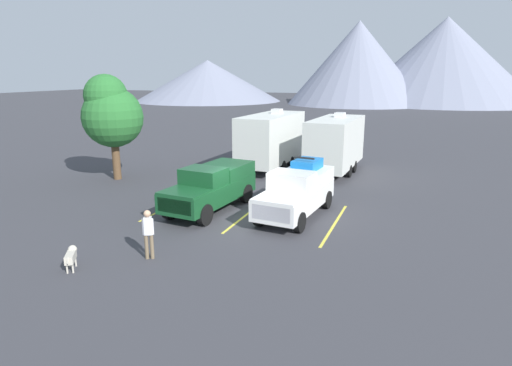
# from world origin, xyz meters

# --- Properties ---
(ground_plane) EXTENTS (240.00, 240.00, 0.00)m
(ground_plane) POSITION_xyz_m (0.00, 0.00, 0.00)
(ground_plane) COLOR #38383D
(pickup_truck_a) EXTENTS (2.53, 5.61, 2.10)m
(pickup_truck_a) POSITION_xyz_m (-1.82, 0.64, 1.13)
(pickup_truck_a) COLOR #144723
(pickup_truck_a) RESTS_ON ground
(pickup_truck_b) EXTENTS (2.47, 5.41, 2.53)m
(pickup_truck_b) POSITION_xyz_m (2.13, 1.26, 1.15)
(pickup_truck_b) COLOR white
(pickup_truck_b) RESTS_ON ground
(lot_stripe_a) EXTENTS (0.12, 5.50, 0.01)m
(lot_stripe_a) POSITION_xyz_m (-3.97, 0.63, 0.00)
(lot_stripe_a) COLOR gold
(lot_stripe_a) RESTS_ON ground
(lot_stripe_b) EXTENTS (0.12, 5.50, 0.01)m
(lot_stripe_b) POSITION_xyz_m (0.00, 0.63, 0.00)
(lot_stripe_b) COLOR gold
(lot_stripe_b) RESTS_ON ground
(lot_stripe_c) EXTENTS (0.12, 5.50, 0.01)m
(lot_stripe_c) POSITION_xyz_m (3.97, 0.63, 0.00)
(lot_stripe_c) COLOR gold
(lot_stripe_c) RESTS_ON ground
(camper_trailer_a) EXTENTS (2.76, 7.85, 3.89)m
(camper_trailer_a) POSITION_xyz_m (-2.20, 10.11, 2.05)
(camper_trailer_a) COLOR silver
(camper_trailer_a) RESTS_ON ground
(camper_trailer_b) EXTENTS (2.74, 7.43, 3.78)m
(camper_trailer_b) POSITION_xyz_m (2.03, 10.23, 1.99)
(camper_trailer_b) COLOR silver
(camper_trailer_b) RESTS_ON ground
(person_a) EXTENTS (0.36, 0.30, 1.75)m
(person_a) POSITION_xyz_m (-1.30, -5.16, 1.01)
(person_a) COLOR #726047
(person_a) RESTS_ON ground
(dog) EXTENTS (0.67, 0.88, 0.69)m
(dog) POSITION_xyz_m (-3.24, -6.73, 0.46)
(dog) COLOR beige
(dog) RESTS_ON ground
(tree_a) EXTENTS (3.52, 3.52, 6.19)m
(tree_a) POSITION_xyz_m (-9.93, 3.87, 4.01)
(tree_a) COLOR brown
(tree_a) RESTS_ON ground
(mountain_ridge) EXTENTS (120.64, 45.36, 17.30)m
(mountain_ridge) POSITION_xyz_m (3.53, 78.74, 7.28)
(mountain_ridge) COLOR gray
(mountain_ridge) RESTS_ON ground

